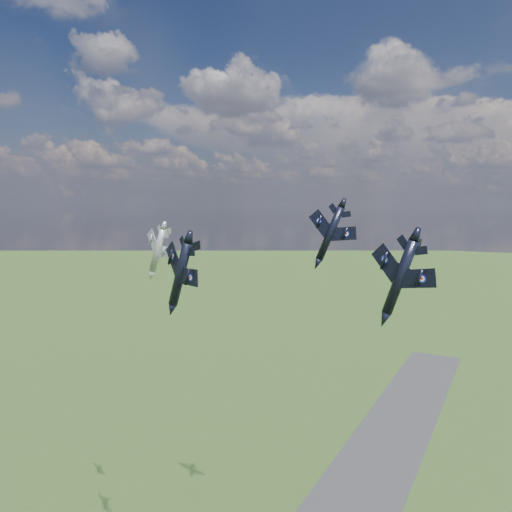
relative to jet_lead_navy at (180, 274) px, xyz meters
The scene contains 4 objects.
jet_lead_navy is the anchor object (origin of this frame).
jet_right_navy 35.65m from the jet_lead_navy, ahead, with size 9.72×13.55×2.80m, color black, non-canonical shape.
jet_high_navy 30.73m from the jet_lead_navy, 57.26° to the left, with size 10.69×14.91×3.08m, color black, non-canonical shape.
jet_left_silver 19.67m from the jet_lead_navy, 139.33° to the left, with size 9.53×13.29×2.75m, color #AFB2BA, non-canonical shape.
Camera 1 is at (40.36, -61.06, 90.13)m, focal length 35.00 mm.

